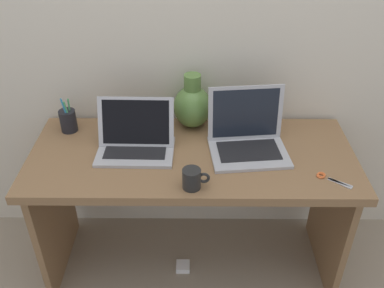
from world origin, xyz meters
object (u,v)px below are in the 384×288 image
coffee_mug (192,179)px  scissors (328,178)px  power_brick (183,266)px  laptop_right (247,134)px  pen_cup (68,120)px  laptop_left (136,138)px  green_vase (192,105)px

coffee_mug → scissors: 0.56m
coffee_mug → power_brick: bearing=105.5°
laptop_right → power_brick: laptop_right is taller
laptop_right → pen_cup: bearing=170.7°
power_brick → laptop_right: bearing=19.3°
laptop_right → pen_cup: size_ratio=2.01×
laptop_right → pen_cup: (-0.83, 0.14, -0.02)m
coffee_mug → power_brick: 0.76m
laptop_left → power_brick: 0.78m
coffee_mug → scissors: bearing=5.9°
green_vase → scissors: bearing=-36.5°
green_vase → coffee_mug: green_vase is taller
laptop_left → laptop_right: size_ratio=0.94×
coffee_mug → power_brick: size_ratio=1.58×
laptop_left → power_brick: bearing=-22.1°
laptop_left → laptop_right: bearing=2.3°
power_brick → scissors: bearing=-11.3°
coffee_mug → laptop_left: bearing=134.0°
green_vase → laptop_right: bearing=-37.7°
scissors → laptop_left: bearing=165.9°
laptop_right → laptop_left: bearing=-177.7°
scissors → coffee_mug: bearing=-174.1°
laptop_right → coffee_mug: size_ratio=3.25×
laptop_left → laptop_right: (0.49, 0.02, 0.01)m
green_vase → power_brick: 0.85m
laptop_right → pen_cup: 0.84m
green_vase → coffee_mug: size_ratio=2.41×
laptop_right → green_vase: 0.31m
laptop_left → coffee_mug: 0.36m
pen_cup → laptop_right: bearing=-9.3°
green_vase → coffee_mug: bearing=-89.8°
green_vase → scissors: size_ratio=2.02×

